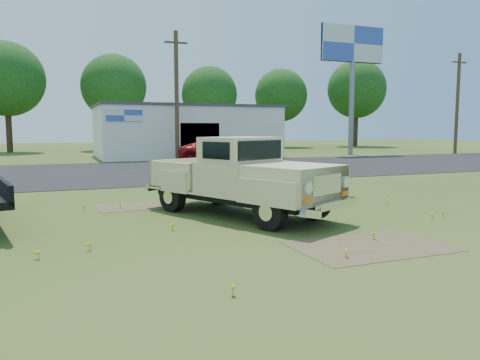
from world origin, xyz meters
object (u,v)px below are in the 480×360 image
Objects in this scene: billboard at (353,55)px; red_pickup at (217,152)px; vintage_pickup_truck at (240,176)px; dark_sedan at (250,153)px.

billboard reaches higher than red_pickup.
vintage_pickup_truck is 18.35m from dark_sedan.
dark_sedan is (1.72, -1.68, -0.05)m from red_pickup.
vintage_pickup_truck is 1.43× the size of dark_sedan.
dark_sedan is at bearing -152.85° from billboard.
red_pickup is (-13.91, -4.57, -7.80)m from billboard.
billboard is 16.59m from red_pickup.
vintage_pickup_truck is at bearing -175.18° from dark_sedan.
dark_sedan is at bearing -120.27° from red_pickup.
vintage_pickup_truck is at bearing -130.46° from billboard.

